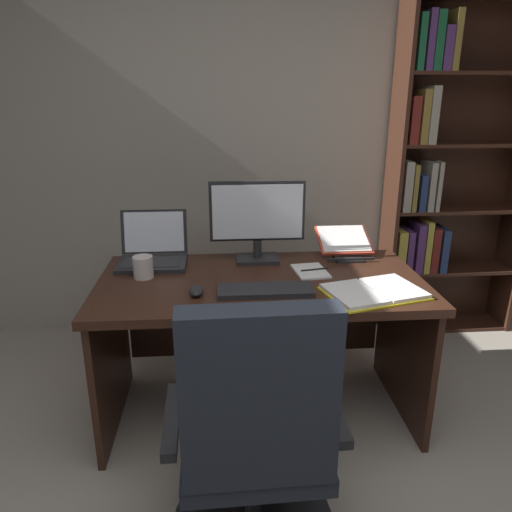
{
  "coord_description": "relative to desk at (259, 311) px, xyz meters",
  "views": [
    {
      "loc": [
        -0.3,
        -0.78,
        1.58
      ],
      "look_at": [
        -0.14,
        1.29,
        0.87
      ],
      "focal_mm": 34.03,
      "sensor_mm": 36.0,
      "label": 1
    }
  ],
  "objects": [
    {
      "name": "desk",
      "position": [
        0.0,
        0.0,
        0.0
      ],
      "size": [
        1.53,
        0.79,
        0.74
      ],
      "color": "#381E14",
      "rests_on": "ground"
    },
    {
      "name": "notepad",
      "position": [
        0.25,
        -0.0,
        0.21
      ],
      "size": [
        0.17,
        0.23,
        0.01
      ],
      "primitive_type": "cube",
      "rotation": [
        0.0,
        0.0,
        0.12
      ],
      "color": "white",
      "rests_on": "desk"
    },
    {
      "name": "reading_stand_with_book",
      "position": [
        0.48,
        0.27,
        0.27
      ],
      "size": [
        0.28,
        0.3,
        0.13
      ],
      "color": "#232326",
      "rests_on": "desk"
    },
    {
      "name": "pen",
      "position": [
        0.27,
        -0.0,
        0.22
      ],
      "size": [
        0.14,
        0.03,
        0.01
      ],
      "primitive_type": "cylinder",
      "rotation": [
        0.0,
        1.57,
        0.19
      ],
      "color": "black",
      "rests_on": "notepad"
    },
    {
      "name": "monitor",
      "position": [
        0.0,
        0.19,
        0.41
      ],
      "size": [
        0.49,
        0.16,
        0.42
      ],
      "color": "#232326",
      "rests_on": "desk"
    },
    {
      "name": "coffee_mug",
      "position": [
        -0.55,
        -0.01,
        0.25
      ],
      "size": [
        0.09,
        0.09,
        0.1
      ],
      "primitive_type": "cylinder",
      "color": "silver",
      "rests_on": "desk"
    },
    {
      "name": "laptop",
      "position": [
        -0.54,
        0.2,
        0.26
      ],
      "size": [
        0.34,
        0.3,
        0.25
      ],
      "color": "#232326",
      "rests_on": "desk"
    },
    {
      "name": "computer_mouse",
      "position": [
        -0.3,
        -0.24,
        0.22
      ],
      "size": [
        0.06,
        0.1,
        0.04
      ],
      "primitive_type": "ellipsoid",
      "color": "#232326",
      "rests_on": "desk"
    },
    {
      "name": "keyboard",
      "position": [
        0.0,
        -0.24,
        0.21
      ],
      "size": [
        0.42,
        0.15,
        0.02
      ],
      "primitive_type": "cube",
      "color": "#232326",
      "rests_on": "desk"
    },
    {
      "name": "office_chair",
      "position": [
        -0.09,
        -0.86,
        -0.11
      ],
      "size": [
        0.62,
        0.6,
        1.0
      ],
      "rotation": [
        0.0,
        0.0,
        0.03
      ],
      "color": "#232326",
      "rests_on": "ground"
    },
    {
      "name": "bookshelf",
      "position": [
        1.24,
        0.82,
        0.49
      ],
      "size": [
        0.88,
        0.28,
        2.11
      ],
      "color": "#381E14",
      "rests_on": "ground"
    },
    {
      "name": "wall_back",
      "position": [
        0.11,
        1.04,
        0.82
      ],
      "size": [
        5.11,
        0.12,
        2.72
      ],
      "primitive_type": "cube",
      "color": "#A89E8E",
      "rests_on": "ground"
    },
    {
      "name": "open_binder",
      "position": [
        0.48,
        -0.29,
        0.21
      ],
      "size": [
        0.47,
        0.38,
        0.02
      ],
      "rotation": [
        0.0,
        0.0,
        0.26
      ],
      "color": "yellow",
      "rests_on": "desk"
    }
  ]
}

